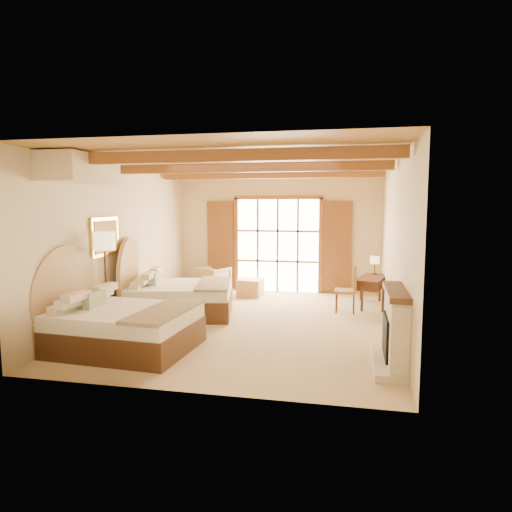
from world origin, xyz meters
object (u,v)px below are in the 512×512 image
(bed_near, at_px, (114,322))
(armchair, at_px, (213,279))
(nightstand, at_px, (130,308))
(desk, at_px, (371,290))
(bed_far, at_px, (172,294))

(bed_near, xyz_separation_m, armchair, (0.14, 5.05, -0.10))
(nightstand, bearing_deg, desk, 20.73)
(bed_far, bearing_deg, bed_near, -102.97)
(bed_near, height_order, desk, bed_near)
(bed_far, xyz_separation_m, desk, (4.25, 1.74, -0.08))
(nightstand, height_order, desk, desk)
(nightstand, bearing_deg, bed_near, -76.80)
(armchair, bearing_deg, bed_near, 111.61)
(bed_near, distance_m, nightstand, 1.81)
(bed_far, height_order, desk, bed_far)
(bed_far, bearing_deg, nightstand, -143.40)
(armchair, bearing_deg, desk, -169.00)
(bed_near, bearing_deg, nightstand, 112.86)
(bed_near, bearing_deg, armchair, 92.14)
(bed_far, xyz_separation_m, nightstand, (-0.62, -0.71, -0.18))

